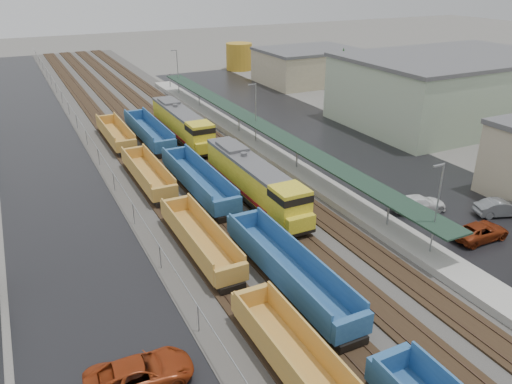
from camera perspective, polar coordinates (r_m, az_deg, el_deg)
ballast_strip at (r=69.16m, az=-10.91°, el=6.44°), size 20.00×160.00×0.08m
trackbed at (r=69.12m, az=-10.92°, el=6.53°), size 14.60×160.00×0.22m
west_parking_lot at (r=66.98m, az=-23.29°, el=4.25°), size 10.00×160.00×0.02m
east_commuter_lot at (r=68.07m, az=7.18°, el=6.38°), size 16.00×100.00×0.02m
station_platform at (r=63.27m, az=-0.03°, el=5.87°), size 3.00×80.00×8.00m
chainlink_fence at (r=65.44m, az=-18.63°, el=6.02°), size 0.08×160.04×2.02m
industrial_buildings at (r=75.93m, az=21.24°, el=10.13°), size 32.52×75.30×9.50m
distant_hills at (r=224.14m, az=-11.02°, el=18.56°), size 301.00×140.00×25.20m
tree_east at (r=77.89m, az=9.81°, el=13.40°), size 4.40×4.40×10.00m
locomotive_lead at (r=47.18m, az=-0.09°, el=1.23°), size 2.79×18.39×4.16m
locomotive_trail at (r=65.56m, az=-8.41°, el=7.65°), size 2.79×18.39×4.16m
well_string_yellow at (r=33.77m, az=-1.78°, el=-11.19°), size 2.53×88.84×2.24m
well_string_blue at (r=35.73m, az=3.68°, el=-8.88°), size 2.73×87.95×2.42m
storage_tank at (r=113.56m, az=-1.94°, el=15.22°), size 5.71×5.71×5.71m
parked_car_west_c at (r=29.19m, az=-13.14°, el=-19.54°), size 2.99×5.94×1.61m
parked_car_east_b at (r=45.50m, az=24.24°, el=-4.14°), size 2.46×5.15×1.42m
parked_car_east_c at (r=48.62m, az=18.12°, el=-1.27°), size 3.23×5.45×1.48m
parked_car_east_e at (r=50.51m, az=26.14°, el=-1.65°), size 3.03×4.85×1.51m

